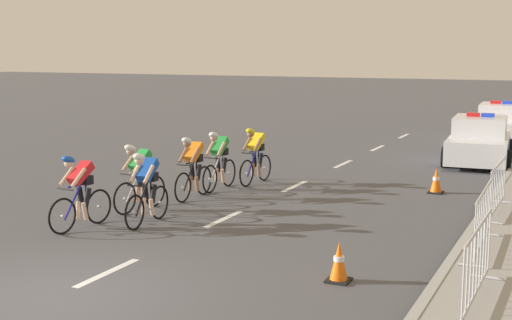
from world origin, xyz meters
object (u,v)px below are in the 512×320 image
(police_car_second, at_px, (501,124))
(crowd_barrier_rear, at_px, (498,188))
(crowd_barrier_middle, at_px, (483,220))
(traffic_cone_near, at_px, (339,262))
(cyclist_third, at_px, (139,176))
(cyclist_sixth, at_px, (255,155))
(cyclist_lead, at_px, (79,191))
(cyclist_second, at_px, (146,187))
(cyclist_fifth, at_px, (219,160))
(crowd_barrier_front, at_px, (477,264))
(police_car_nearest, at_px, (479,141))
(traffic_cone_mid, at_px, (436,181))
(cyclist_fourth, at_px, (193,167))

(police_car_second, distance_m, crowd_barrier_rear, 13.54)
(crowd_barrier_middle, bearing_deg, traffic_cone_near, -128.09)
(cyclist_third, distance_m, police_car_second, 17.21)
(cyclist_sixth, bearing_deg, cyclist_lead, -100.91)
(cyclist_second, bearing_deg, cyclist_sixth, 88.71)
(cyclist_sixth, bearing_deg, traffic_cone_near, -55.38)
(cyclist_fifth, bearing_deg, traffic_cone_near, -47.38)
(crowd_barrier_front, height_order, traffic_cone_near, crowd_barrier_front)
(cyclist_sixth, xyz_separation_m, crowd_barrier_middle, (6.41, -4.33, -0.14))
(cyclist_sixth, height_order, police_car_nearest, police_car_nearest)
(traffic_cone_mid, bearing_deg, police_car_second, 88.59)
(cyclist_second, bearing_deg, cyclist_fifth, 95.71)
(cyclist_fifth, bearing_deg, cyclist_third, -99.73)
(cyclist_third, bearing_deg, cyclist_fourth, 74.85)
(cyclist_fourth, bearing_deg, cyclist_sixth, 76.99)
(cyclist_fifth, xyz_separation_m, traffic_cone_mid, (5.11, 1.97, -0.48))
(cyclist_fifth, height_order, traffic_cone_near, cyclist_fifth)
(cyclist_third, xyz_separation_m, police_car_second, (5.88, 16.18, -0.11))
(cyclist_fifth, height_order, police_car_second, police_car_second)
(cyclist_sixth, height_order, traffic_cone_mid, cyclist_sixth)
(cyclist_second, bearing_deg, police_car_second, 73.73)
(crowd_barrier_middle, bearing_deg, cyclist_third, 177.10)
(cyclist_lead, xyz_separation_m, cyclist_third, (0.14, 1.85, 0.00))
(traffic_cone_mid, bearing_deg, crowd_barrier_front, -75.16)
(cyclist_lead, bearing_deg, cyclist_second, 40.54)
(cyclist_lead, height_order, crowd_barrier_rear, cyclist_lead)
(cyclist_sixth, relative_size, crowd_barrier_middle, 0.74)
(crowd_barrier_rear, distance_m, traffic_cone_mid, 2.71)
(cyclist_sixth, height_order, crowd_barrier_middle, cyclist_sixth)
(cyclist_second, height_order, cyclist_sixth, same)
(cyclist_fourth, xyz_separation_m, police_car_second, (5.44, 14.57, -0.11))
(traffic_cone_near, bearing_deg, police_car_second, 89.07)
(crowd_barrier_rear, bearing_deg, crowd_barrier_front, -86.24)
(police_car_nearest, xyz_separation_m, crowd_barrier_middle, (1.51, -10.64, -0.03))
(cyclist_lead, distance_m, crowd_barrier_middle, 7.68)
(police_car_second, bearing_deg, traffic_cone_near, -90.93)
(cyclist_sixth, relative_size, police_car_second, 0.38)
(cyclist_fifth, bearing_deg, police_car_nearest, 54.05)
(cyclist_lead, relative_size, cyclist_second, 1.00)
(crowd_barrier_front, xyz_separation_m, traffic_cone_mid, (-2.06, 7.79, -0.34))
(cyclist_fourth, bearing_deg, police_car_second, 69.52)
(cyclist_fifth, xyz_separation_m, cyclist_sixth, (0.49, 1.13, 0.00))
(crowd_barrier_front, bearing_deg, police_car_second, 95.32)
(police_car_nearest, bearing_deg, cyclist_sixth, -127.83)
(cyclist_second, distance_m, police_car_second, 17.88)
(crowd_barrier_front, bearing_deg, cyclist_fifth, 140.94)
(police_car_nearest, height_order, crowd_barrier_rear, police_car_nearest)
(cyclist_lead, xyz_separation_m, crowd_barrier_rear, (7.43, 4.56, -0.14))
(cyclist_lead, height_order, crowd_barrier_middle, cyclist_lead)
(police_car_second, height_order, traffic_cone_mid, police_car_second)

